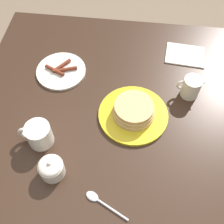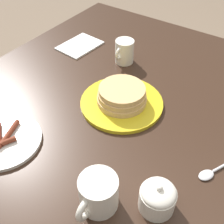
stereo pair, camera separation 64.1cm
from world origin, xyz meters
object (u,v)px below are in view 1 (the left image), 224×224
pancake_plate (132,112)px  coffee_mug (37,134)px  sugar_bowl (50,168)px  creamer_pitcher (190,87)px  side_plate_bacon (60,71)px  napkin (184,55)px  spoon (98,201)px

pancake_plate → coffee_mug: size_ratio=2.19×
sugar_bowl → creamer_pitcher: bearing=-140.3°
side_plate_bacon → creamer_pitcher: (-0.51, 0.05, 0.04)m
napkin → sugar_bowl: bearing=52.8°
sugar_bowl → pancake_plate: bearing=-134.1°
creamer_pitcher → pancake_plate: bearing=30.8°
pancake_plate → creamer_pitcher: 0.24m
pancake_plate → napkin: size_ratio=1.48×
side_plate_bacon → coffee_mug: size_ratio=1.72×
napkin → spoon: spoon is taller
spoon → napkin: bearing=-112.9°
sugar_bowl → napkin: bearing=-127.2°
creamer_pitcher → napkin: 0.21m
creamer_pitcher → napkin: (0.01, -0.20, -0.04)m
side_plate_bacon → sugar_bowl: (-0.07, 0.42, 0.03)m
sugar_bowl → spoon: sugar_bowl is taller
side_plate_bacon → napkin: (-0.50, -0.15, -0.00)m
creamer_pitcher → napkin: size_ratio=0.61×
pancake_plate → spoon: (0.08, 0.32, -0.02)m
creamer_pitcher → spoon: bearing=57.5°
pancake_plate → spoon: 0.33m
sugar_bowl → napkin: size_ratio=0.46×
pancake_plate → napkin: pancake_plate is taller
side_plate_bacon → creamer_pitcher: bearing=174.0°
napkin → spoon: 0.70m
pancake_plate → creamer_pitcher: bearing=-149.2°
creamer_pitcher → sugar_bowl: (0.44, 0.37, -0.01)m
side_plate_bacon → coffee_mug: coffee_mug is taller
side_plate_bacon → creamer_pitcher: creamer_pitcher is taller
pancake_plate → creamer_pitcher: size_ratio=2.40×
pancake_plate → napkin: 0.38m
pancake_plate → napkin: (-0.19, -0.32, -0.02)m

